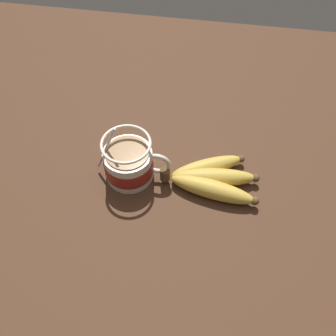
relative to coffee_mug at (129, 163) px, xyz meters
The scene contains 3 objects.
table 9.90cm from the coffee_mug, 26.04° to the right, with size 126.12×126.12×2.65cm.
coffee_mug is the anchor object (origin of this frame).
banana_bunch 16.97cm from the coffee_mug, ahead, with size 19.80×13.74×4.23cm.
Camera 1 is at (7.51, -40.29, 67.02)cm, focal length 40.00 mm.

